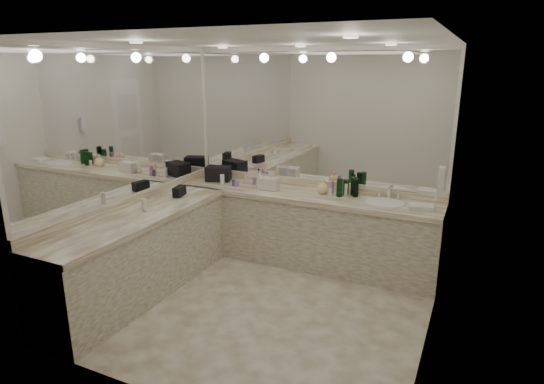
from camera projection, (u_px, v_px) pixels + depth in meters
The scene contains 39 objects.
floor at pixel (262, 306), 4.68m from camera, with size 3.20×3.20×0.00m, color beige.
ceiling at pixel (260, 40), 3.97m from camera, with size 3.20×3.20×0.00m, color white.
wall_back at pixel (315, 156), 5.63m from camera, with size 3.20×0.02×2.60m, color silver.
wall_left at pixel (130, 168), 4.97m from camera, with size 0.02×3.00×2.60m, color silver.
wall_right at pixel (438, 205), 3.67m from camera, with size 0.02×3.00×2.60m, color silver.
vanity_back_base at pixel (305, 230), 5.61m from camera, with size 3.20×0.60×0.84m, color beige.
vanity_back_top at pixel (305, 196), 5.48m from camera, with size 3.20×0.64×0.06m, color #F0E6CB.
vanity_left_base at pixel (140, 257), 4.83m from camera, with size 0.60×2.40×0.84m, color beige.
vanity_left_top at pixel (137, 217), 4.70m from camera, with size 0.64×2.42×0.06m, color #F0E6CB.
backsplash_back at pixel (314, 184), 5.71m from camera, with size 3.20×0.04×0.10m, color #F0E6CB.
backsplash_left at pixel (134, 199), 5.06m from camera, with size 0.04×3.00×0.10m, color #F0E6CB.
mirror_back at pixel (315, 118), 5.49m from camera, with size 3.12×0.01×1.55m, color white.
mirror_left at pixel (127, 125), 4.84m from camera, with size 0.01×2.92×1.55m, color white.
sink at pixel (385, 203), 5.09m from camera, with size 0.44×0.44×0.03m, color white.
faucet at pixel (389, 192), 5.25m from camera, with size 0.24×0.16×0.14m, color silver.
wall_phone at pixel (441, 180), 4.28m from camera, with size 0.06×0.10×0.24m, color white.
door at pixel (426, 257), 3.31m from camera, with size 0.02×0.82×2.10m, color white.
black_toiletry_bag at pixel (218, 174), 6.03m from camera, with size 0.32×0.20×0.18m, color black.
black_bag_spill at pixel (179, 192), 5.34m from camera, with size 0.09×0.20×0.11m, color black.
cream_cosmetic_case at pixel (269, 184), 5.61m from camera, with size 0.24×0.15×0.14m, color beige.
hand_towel at pixel (421, 207), 4.89m from camera, with size 0.26×0.17×0.04m, color white.
lotion_left at pixel (144, 205), 4.79m from camera, with size 0.05×0.05×0.13m, color white.
soap_bottle_a at pixel (260, 179), 5.70m from camera, with size 0.08×0.08×0.21m, color white.
soap_bottle_b at pixel (270, 182), 5.66m from camera, with size 0.08×0.08×0.17m, color silver.
soap_bottle_c at pixel (323, 186), 5.43m from camera, with size 0.14×0.14×0.19m, color #FFD891.
green_bottle_0 at pixel (354, 186), 5.35m from camera, with size 0.07×0.07×0.22m, color #0E471B.
green_bottle_1 at pixel (354, 186), 5.36m from camera, with size 0.07×0.07×0.22m, color #0E471B.
green_bottle_2 at pixel (339, 188), 5.31m from camera, with size 0.07×0.07×0.21m, color #0E471B.
green_bottle_3 at pixel (346, 187), 5.39m from camera, with size 0.07×0.07×0.18m, color #0E471B.
green_bottle_4 at pixel (356, 188), 5.30m from camera, with size 0.07×0.07×0.22m, color #0E471B.
amenity_bottle_0 at pixel (245, 179), 5.87m from camera, with size 0.04×0.04×0.12m, color #E0B28C.
amenity_bottle_1 at pixel (220, 178), 5.97m from camera, with size 0.06×0.06×0.10m, color #E57F66.
amenity_bottle_2 at pixel (330, 192), 5.34m from camera, with size 0.04×0.04×0.09m, color white.
amenity_bottle_3 at pixel (234, 183), 5.78m from camera, with size 0.04×0.04×0.08m, color #3F3F4C.
amenity_bottle_4 at pixel (222, 179), 5.88m from camera, with size 0.06×0.06×0.13m, color white.
amenity_bottle_5 at pixel (237, 184), 5.77m from camera, with size 0.06×0.06×0.07m, color #9966B2.
amenity_bottle_6 at pixel (255, 181), 5.87m from camera, with size 0.06×0.06×0.09m, color #9966B2.
amenity_bottle_7 at pixel (346, 190), 5.33m from camera, with size 0.04×0.04×0.14m, color white.
amenity_bottle_8 at pixel (332, 187), 5.46m from camera, with size 0.05×0.05×0.14m, color #9966B2.
Camera 1 is at (1.86, -3.74, 2.40)m, focal length 30.00 mm.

